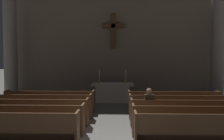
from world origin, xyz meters
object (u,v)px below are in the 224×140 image
pew_right_row_1 (208,130)px  altar (113,92)px  candlestick_right (126,79)px  pew_left_row_1 (7,129)px  pew_right_row_3 (186,113)px  pew_left_row_2 (22,119)px  pew_right_row_5 (173,102)px  pew_right_row_4 (179,107)px  pew_right_row_2 (196,120)px  column_right_third (218,41)px  pew_left_row_3 (34,112)px  pew_left_row_5 (50,101)px  candlestick_left (99,79)px  pew_left_row_4 (43,106)px  column_left_third (10,42)px  lone_worshipper (149,106)px

pew_right_row_1 → altar: size_ratio=1.74×
candlestick_right → pew_right_row_1: bearing=-72.9°
pew_left_row_1 → pew_right_row_1: size_ratio=1.00×
pew_right_row_3 → pew_left_row_2: bearing=-169.6°
pew_right_row_5 → pew_right_row_4: bearing=-90.0°
pew_right_row_2 → column_right_third: 7.07m
pew_left_row_3 → pew_left_row_5: same height
pew_left_row_2 → pew_left_row_1: bearing=-90.0°
pew_right_row_4 → candlestick_left: bearing=134.6°
pew_left_row_2 → candlestick_right: candlestick_right is taller
pew_left_row_4 → pew_right_row_2: size_ratio=1.00×
pew_right_row_1 → pew_right_row_2: same height
pew_left_row_4 → altar: altar is taller
column_left_third → lone_worshipper: bearing=-34.2°
pew_right_row_3 → lone_worshipper: 1.30m
candlestick_left → lone_worshipper: 4.82m
candlestick_right → candlestick_left: bearing=180.0°
pew_left_row_5 → pew_left_row_1: bearing=-90.0°
pew_right_row_3 → candlestick_left: size_ratio=5.22×
pew_right_row_5 → candlestick_left: bearing=144.2°
pew_left_row_1 → candlestick_right: bearing=62.1°
pew_left_row_1 → pew_left_row_2: same height
pew_left_row_1 → pew_right_row_5: (5.28, 3.89, 0.00)m
pew_right_row_2 → pew_right_row_1: bearing=-90.0°
pew_left_row_1 → column_left_third: 7.89m
pew_left_row_4 → column_left_third: (-3.01, 3.83, 2.75)m
pew_left_row_2 → pew_right_row_4: 5.63m
pew_left_row_2 → pew_right_row_5: size_ratio=1.00×
pew_left_row_3 → candlestick_left: 4.83m
pew_left_row_4 → pew_right_row_1: (5.28, -2.92, 0.00)m
pew_right_row_4 → column_right_third: bearing=51.9°
pew_right_row_3 → altar: 5.10m
pew_left_row_4 → pew_right_row_4: size_ratio=1.00×
pew_left_row_2 → pew_left_row_5: 2.92m
pew_left_row_2 → column_left_third: column_left_third is taller
pew_left_row_5 → pew_right_row_3: size_ratio=1.00×
pew_left_row_5 → candlestick_left: 3.19m
pew_right_row_3 → pew_right_row_4: (0.00, 0.97, 0.00)m
pew_left_row_2 → pew_right_row_1: size_ratio=1.00×
pew_right_row_2 → pew_right_row_5: size_ratio=1.00×
column_right_third → lone_worshipper: (-4.29, -4.77, -2.54)m
altar → candlestick_left: (-0.70, 0.00, 0.71)m
pew_right_row_1 → candlestick_right: bearing=107.1°
pew_left_row_4 → pew_left_row_5: 0.97m
pew_right_row_2 → candlestick_left: bearing=122.1°
pew_left_row_4 → pew_right_row_4: 5.28m
pew_left_row_5 → pew_right_row_4: (5.28, -0.97, 0.00)m
pew_left_row_1 → pew_right_row_5: size_ratio=1.00×
pew_left_row_5 → pew_right_row_4: size_ratio=1.00×
pew_right_row_1 → pew_right_row_2: (0.00, 0.97, 0.00)m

